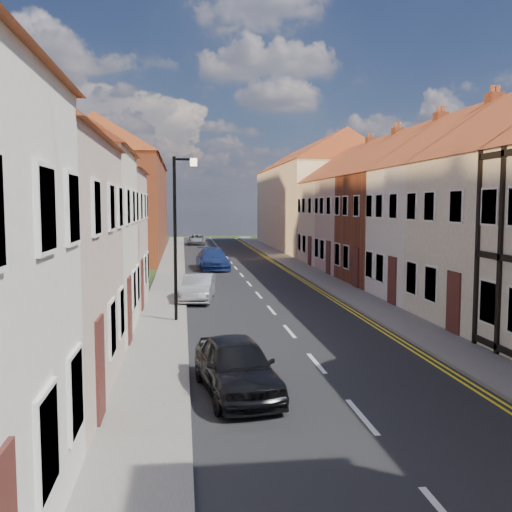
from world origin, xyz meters
TOP-DOWN VIEW (x-y plane):
  - road at (0.00, 30.00)m, footprint 7.00×90.00m
  - pavement_left at (-4.40, 30.00)m, footprint 1.80×90.00m
  - pavement_right at (4.40, 30.00)m, footprint 1.80×90.00m
  - cottage_r_cream_mid at (9.30, 23.50)m, footprint 8.30×5.20m
  - cottage_r_pink at (9.30, 28.90)m, footprint 8.30×6.00m
  - cottage_r_white_far at (9.30, 34.30)m, footprint 8.30×5.20m
  - cottage_r_cream_far at (9.30, 39.70)m, footprint 8.30×6.00m
  - cottage_l_brick_mid at (-9.30, 18.05)m, footprint 8.30×5.70m
  - cottage_l_pink at (-9.30, 23.85)m, footprint 8.30×6.30m
  - block_right_far at (9.30, 55.00)m, footprint 8.30×24.20m
  - block_left_far at (-9.30, 50.00)m, footprint 8.30×24.20m
  - lamppost at (-3.81, 20.00)m, footprint 0.88×0.15m
  - car_near at (-2.43, 11.77)m, footprint 2.08×4.06m
  - car_mid at (-2.95, 24.76)m, footprint 1.77×3.84m
  - car_far at (-1.62, 37.52)m, footprint 2.30×5.00m
  - car_distant at (-2.09, 61.89)m, footprint 2.16×4.26m

SIDE VIEW (x-z plane):
  - road at x=0.00m, z-range 0.00..0.02m
  - pavement_left at x=-4.40m, z-range 0.00..0.12m
  - pavement_right at x=4.40m, z-range 0.00..0.12m
  - car_distant at x=-2.09m, z-range 0.00..1.15m
  - car_mid at x=-2.95m, z-range 0.00..1.22m
  - car_near at x=-2.43m, z-range 0.00..1.32m
  - car_far at x=-1.62m, z-range 0.00..1.42m
  - lamppost at x=-3.81m, z-range 0.54..6.54m
  - cottage_l_pink at x=-9.30m, z-range -0.03..8.77m
  - cottage_r_pink at x=9.30m, z-range -0.03..8.97m
  - cottage_r_cream_far at x=9.30m, z-range -0.03..8.97m
  - cottage_r_cream_mid at x=9.30m, z-range -0.02..8.98m
  - cottage_r_white_far at x=9.30m, z-range -0.02..8.98m
  - cottage_l_brick_mid at x=-9.30m, z-range -0.02..9.08m
  - block_right_far at x=9.30m, z-range 0.04..10.54m
  - block_left_far at x=-9.30m, z-range 0.04..10.54m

